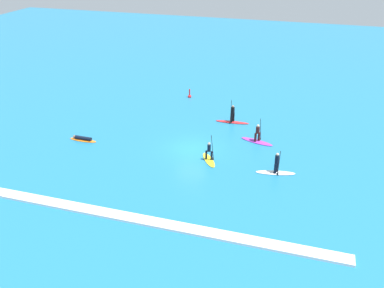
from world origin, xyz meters
name	(u,v)px	position (x,y,z in m)	size (l,w,h in m)	color
ground_plane	(192,149)	(0.00, 0.00, 0.00)	(120.00, 120.00, 0.00)	#1E6B93
surfer_on_yellow_board	(209,156)	(1.91, -1.50, 0.40)	(1.91, 2.52, 2.39)	yellow
surfer_on_purple_board	(257,138)	(5.18, 3.03, 0.41)	(3.14, 1.60, 2.30)	purple
surfer_on_white_board	(276,168)	(7.44, -1.96, 0.47)	(3.15, 1.26, 2.22)	white
surfer_on_red_board	(232,118)	(2.18, 6.53, 0.49)	(3.31, 0.85, 2.38)	red
surfer_on_orange_board	(83,139)	(-9.95, -1.24, 0.16)	(2.63, 0.66, 0.40)	orange
marker_buoy	(190,96)	(-3.91, 11.99, 0.19)	(0.39, 0.39, 1.07)	red
wave_crest	(145,221)	(0.00, -10.60, 0.09)	(25.90, 0.90, 0.18)	white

